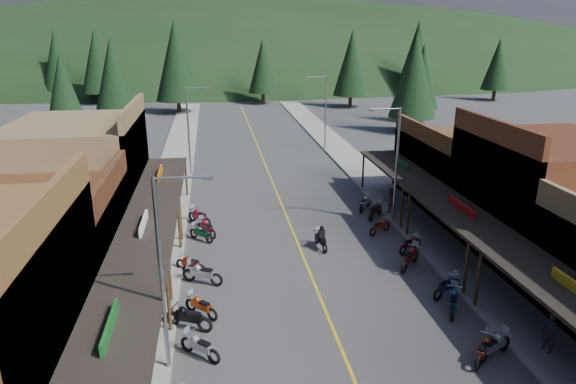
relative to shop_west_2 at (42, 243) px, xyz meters
name	(u,v)px	position (x,y,z in m)	size (l,w,h in m)	color
ground	(315,285)	(13.75, -1.70, -2.53)	(220.00, 220.00, 0.00)	#38383A
centerline	(271,178)	(13.75, 18.30, -2.53)	(0.15, 90.00, 0.01)	gold
sidewalk_west	(172,182)	(5.05, 18.30, -2.46)	(3.40, 94.00, 0.15)	gray
sidewalk_east	(365,174)	(22.45, 18.30, -2.46)	(3.40, 94.00, 0.15)	gray
shop_west_2	(42,243)	(0.00, 0.00, 0.00)	(10.90, 9.00, 6.20)	#3F2111
shop_west_3	(83,173)	(-0.03, 9.60, 0.99)	(10.90, 10.20, 8.20)	brown
shop_east_2	(545,199)	(27.54, 0.00, 0.99)	(10.90, 9.00, 8.20)	#562B19
shop_east_3	(464,171)	(27.51, 9.60, 0.00)	(10.90, 10.20, 6.20)	#4C2D16
streetlight_0	(165,267)	(6.80, -7.70, 1.93)	(2.16, 0.18, 8.00)	gray
streetlight_1	(190,127)	(6.80, 20.30, 1.93)	(2.16, 0.18, 8.00)	gray
streetlight_2	(395,160)	(20.71, 6.30, 1.93)	(2.16, 0.18, 8.00)	gray
streetlight_3	(324,110)	(20.71, 28.30, 1.93)	(2.16, 0.18, 8.00)	gray
ridge_hill	(227,71)	(13.75, 133.30, -2.53)	(310.00, 140.00, 60.00)	black
pine_1	(97,61)	(-10.25, 68.30, 4.70)	(5.88, 5.88, 12.50)	black
pine_2	(176,60)	(3.75, 56.30, 5.46)	(6.72, 6.72, 14.00)	black
pine_3	(263,66)	(17.75, 64.30, 3.95)	(5.04, 5.04, 11.00)	black
pine_4	(352,63)	(31.75, 58.30, 4.70)	(5.88, 5.88, 12.50)	black
pine_5	(417,54)	(47.75, 70.30, 5.46)	(6.72, 6.72, 14.00)	black
pine_6	(498,64)	(59.75, 62.30, 3.95)	(5.04, 5.04, 11.00)	black
pine_7	(57,60)	(-18.25, 74.30, 4.70)	(5.88, 5.88, 12.50)	black
pine_8	(63,89)	(-8.25, 38.30, 3.44)	(4.48, 4.48, 10.00)	black
pine_9	(422,76)	(37.75, 43.30, 3.85)	(4.93, 4.93, 10.80)	black
pine_10	(113,74)	(-4.25, 48.30, 4.25)	(5.38, 5.38, 11.60)	black
pine_11	(414,75)	(33.75, 36.30, 4.65)	(5.82, 5.82, 12.40)	black
bike_west_5	(200,345)	(7.88, -7.13, -1.94)	(0.69, 2.07, 1.18)	gray
bike_west_6	(188,316)	(7.33, -4.96, -1.88)	(0.76, 2.29, 1.31)	black
bike_west_7	(201,305)	(7.88, -3.91, -1.96)	(0.67, 2.00, 1.14)	#A53A0B
bike_west_8	(202,273)	(7.91, -0.72, -1.89)	(0.75, 2.26, 1.29)	gray
bike_west_9	(191,263)	(7.27, 0.71, -1.97)	(0.65, 1.96, 1.12)	maroon
bike_west_10	(201,233)	(7.78, 5.07, -1.97)	(0.65, 1.96, 1.12)	#0B381C
bike_west_11	(207,227)	(8.12, 5.85, -1.94)	(0.70, 2.09, 1.20)	maroon
bike_west_12	(199,216)	(7.62, 7.91, -1.90)	(0.74, 2.21, 1.26)	maroon
bike_east_4	(484,348)	(19.26, -9.01, -1.96)	(0.67, 2.01, 1.15)	maroon
bike_east_5	(494,345)	(19.77, -8.87, -1.93)	(0.70, 2.09, 1.20)	gray
bike_east_6	(453,300)	(19.72, -5.29, -1.91)	(0.73, 2.19, 1.25)	navy
bike_east_7	(447,285)	(20.09, -3.82, -1.94)	(0.69, 2.08, 1.19)	navy
bike_east_8	(410,257)	(19.42, -0.51, -1.87)	(0.77, 2.32, 1.33)	maroon
bike_east_9	(410,243)	(20.24, 1.53, -1.98)	(0.65, 1.94, 1.11)	maroon
bike_east_10	(380,226)	(19.33, 4.53, -1.98)	(0.65, 1.94, 1.11)	#AF2D0C
bike_east_11	(375,210)	(19.93, 7.39, -1.91)	(0.73, 2.19, 1.25)	maroon
bike_east_12	(365,202)	(19.66, 9.06, -1.92)	(0.72, 2.16, 1.23)	#AFADB3
rider_on_bike	(321,239)	(15.03, 2.82, -1.91)	(0.95, 2.12, 1.56)	black
pedestrian_east_a	(550,332)	(22.10, -8.98, -1.49)	(0.65, 0.43, 1.78)	#251F2F
pedestrian_east_b	(390,200)	(21.18, 7.96, -1.47)	(0.89, 0.51, 1.83)	brown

